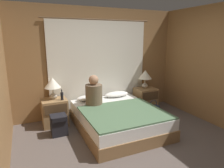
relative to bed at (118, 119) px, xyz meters
The scene contains 15 objects.
ground_plane 0.99m from the bed, 90.00° to the right, with size 16.00×16.00×0.00m, color #564C47.
wall_back 1.49m from the bed, 90.00° to the left, with size 4.06×0.06×2.50m.
curtain_panel 1.35m from the bed, 90.00° to the left, with size 2.59×0.02×2.24m.
bed is the anchor object (origin of this frame).
nightstand_left 1.34m from the bed, 147.93° to the left, with size 0.51×0.45×0.56m.
nightstand_right 1.34m from the bed, 32.07° to the left, with size 0.51×0.45×0.56m.
lamp_left 1.53m from the bed, 146.03° to the left, with size 0.34×0.34×0.46m.
lamp_right 1.53m from the bed, 33.97° to the left, with size 0.34×0.34×0.46m.
pillow_left 0.88m from the bed, 113.89° to the left, with size 0.59×0.29×0.12m.
pillow_right 0.88m from the bed, 66.11° to the left, with size 0.59×0.29×0.12m.
blanket_on_bed 0.36m from the bed, 90.00° to the right, with size 1.48×1.30×0.03m.
person_left_in_bed 0.73m from the bed, 130.90° to the left, with size 0.35×0.35×0.64m.
beer_bottle_on_left_stand 1.24m from the bed, 148.08° to the left, with size 0.06×0.06×0.22m.
backpack_on_floor 1.16m from the bed, 168.79° to the left, with size 0.30×0.29×0.40m.
handbag_on_floor 1.14m from the bed, 15.72° to the left, with size 0.29×0.14×0.38m.
Camera 1 is at (-1.66, -2.44, 1.83)m, focal length 32.00 mm.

